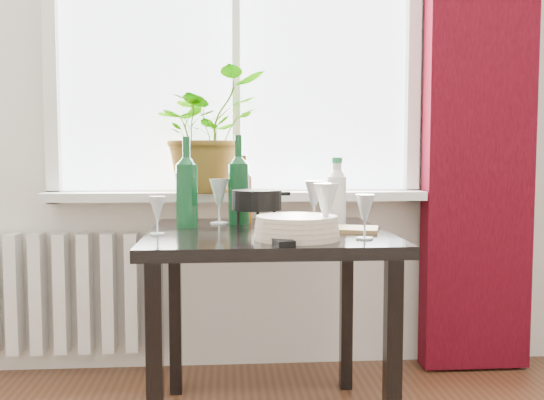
{
  "coord_description": "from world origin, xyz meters",
  "views": [
    {
      "loc": [
        -0.05,
        -0.62,
        1.01
      ],
      "look_at": [
        0.12,
        1.55,
        0.85
      ],
      "focal_mm": 40.0,
      "sensor_mm": 36.0,
      "label": 1
    }
  ],
  "objects": [
    {
      "name": "window",
      "position": [
        0.0,
        2.22,
        1.6
      ],
      "size": [
        1.72,
        0.08,
        1.62
      ],
      "color": "white",
      "rests_on": "ground"
    },
    {
      "name": "windowsill",
      "position": [
        0.0,
        2.15,
        0.82
      ],
      "size": [
        1.72,
        0.2,
        0.04
      ],
      "color": "silver",
      "rests_on": "ground"
    },
    {
      "name": "curtain",
      "position": [
        1.12,
        2.12,
        1.3
      ],
      "size": [
        0.5,
        0.12,
        2.56
      ],
      "color": "#39050E",
      "rests_on": "ground"
    },
    {
      "name": "radiator",
      "position": [
        -0.75,
        2.18,
        0.38
      ],
      "size": [
        0.8,
        0.1,
        0.55
      ],
      "color": "silver",
      "rests_on": "ground"
    },
    {
      "name": "table",
      "position": [
        0.1,
        1.55,
        0.65
      ],
      "size": [
        0.85,
        0.85,
        0.74
      ],
      "color": "black",
      "rests_on": "ground"
    },
    {
      "name": "potted_plant",
      "position": [
        -0.14,
        2.1,
        1.12
      ],
      "size": [
        0.65,
        0.64,
        0.54
      ],
      "primitive_type": "imported",
      "rotation": [
        0.0,
        0.0,
        0.71
      ],
      "color": "#1F7621",
      "rests_on": "windowsill"
    },
    {
      "name": "wine_bottle_left",
      "position": [
        -0.2,
        1.67,
        0.91
      ],
      "size": [
        0.09,
        0.09,
        0.35
      ],
      "primitive_type": null,
      "rotation": [
        0.0,
        0.0,
        -0.18
      ],
      "color": "#0D441F",
      "rests_on": "table"
    },
    {
      "name": "wine_bottle_right",
      "position": [
        0.0,
        1.76,
        0.92
      ],
      "size": [
        0.11,
        0.11,
        0.36
      ],
      "primitive_type": null,
      "rotation": [
        0.0,
        0.0,
        0.42
      ],
      "color": "#0B3A19",
      "rests_on": "table"
    },
    {
      "name": "bottle_amber",
      "position": [
        0.02,
        1.82,
        0.88
      ],
      "size": [
        0.09,
        0.09,
        0.28
      ],
      "primitive_type": null,
      "rotation": [
        0.0,
        0.0,
        -0.34
      ],
      "color": "#6C380C",
      "rests_on": "table"
    },
    {
      "name": "cleaning_bottle",
      "position": [
        0.39,
        1.73,
        0.87
      ],
      "size": [
        0.1,
        0.1,
        0.26
      ],
      "primitive_type": null,
      "rotation": [
        0.0,
        0.0,
        -0.4
      ],
      "color": "silver",
      "rests_on": "table"
    },
    {
      "name": "wineglass_front_right",
      "position": [
        0.27,
        1.29,
        0.83
      ],
      "size": [
        0.1,
        0.1,
        0.19
      ],
      "primitive_type": null,
      "rotation": [
        0.0,
        0.0,
        0.3
      ],
      "color": "silver",
      "rests_on": "table"
    },
    {
      "name": "wineglass_far_right",
      "position": [
        0.4,
        1.3,
        0.81
      ],
      "size": [
        0.08,
        0.08,
        0.15
      ],
      "primitive_type": null,
      "rotation": [
        0.0,
        0.0,
        0.22
      ],
      "color": "silver",
      "rests_on": "table"
    },
    {
      "name": "wineglass_back_center",
      "position": [
        0.3,
        1.75,
        0.83
      ],
      "size": [
        0.1,
        0.1,
        0.18
      ],
      "primitive_type": null,
      "rotation": [
        0.0,
        0.0,
        -0.39
      ],
      "color": "silver",
      "rests_on": "table"
    },
    {
      "name": "wineglass_back_left",
      "position": [
        -0.08,
        1.77,
        0.83
      ],
      "size": [
        0.09,
        0.09,
        0.18
      ],
      "primitive_type": null,
      "rotation": [
        0.0,
        0.0,
        -0.15
      ],
      "color": "silver",
      "rests_on": "table"
    },
    {
      "name": "wineglass_front_left",
      "position": [
        -0.28,
        1.46,
        0.81
      ],
      "size": [
        0.07,
        0.07,
        0.13
      ],
      "primitive_type": null,
      "rotation": [
        0.0,
        0.0,
        -0.28
      ],
      "color": "white",
      "rests_on": "table"
    },
    {
      "name": "plate_stack",
      "position": [
        0.18,
        1.31,
        0.78
      ],
      "size": [
        0.31,
        0.31,
        0.07
      ],
      "primitive_type": "cylinder",
      "rotation": [
        0.0,
        0.0,
        0.11
      ],
      "color": "beige",
      "rests_on": "table"
    },
    {
      "name": "fondue_pot",
      "position": [
        0.06,
        1.61,
        0.81
      ],
      "size": [
        0.24,
        0.22,
        0.14
      ],
      "primitive_type": null,
      "rotation": [
        0.0,
        0.0,
        -0.18
      ],
      "color": "black",
      "rests_on": "table"
    },
    {
      "name": "tv_remote",
      "position": [
        0.11,
        1.23,
        0.75
      ],
      "size": [
        0.09,
        0.18,
        0.02
      ],
      "primitive_type": "cube",
      "rotation": [
        0.0,
        0.0,
        0.21
      ],
      "color": "black",
      "rests_on": "table"
    },
    {
      "name": "cutting_board",
      "position": [
        0.37,
        1.52,
        0.75
      ],
      "size": [
        0.28,
        0.22,
        0.01
      ],
      "primitive_type": "cube",
      "rotation": [
        0.0,
        0.0,
        -0.27
      ],
      "color": "olive",
      "rests_on": "table"
    }
  ]
}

